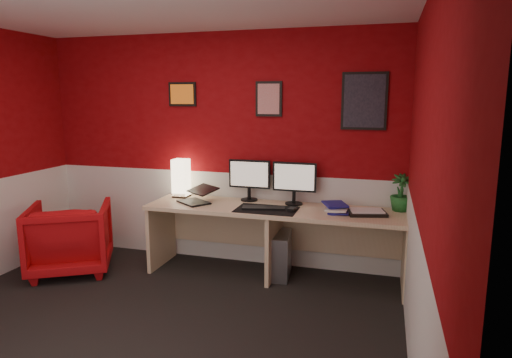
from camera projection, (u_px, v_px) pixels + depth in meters
name	position (u px, v px, depth m)	size (l,w,h in m)	color
ground	(139.00, 335.00, 3.45)	(4.00, 3.50, 0.01)	black
wall_back	(217.00, 150.00, 4.88)	(4.00, 0.01, 2.50)	maroon
wall_right	(423.00, 193.00, 2.67)	(0.01, 3.50, 2.50)	maroon
wainscot_back	(218.00, 216.00, 5.01)	(4.00, 0.01, 1.00)	silver
wainscot_right	(414.00, 309.00, 2.81)	(0.01, 3.50, 1.00)	silver
desk	(274.00, 243.00, 4.51)	(2.60, 0.65, 0.73)	tan
shoji_lamp	(181.00, 179.00, 4.89)	(0.16, 0.16, 0.40)	#FFE5B2
laptop	(193.00, 193.00, 4.62)	(0.33, 0.23, 0.22)	black
monitor_left	(249.00, 174.00, 4.70)	(0.45, 0.06, 0.58)	black
monitor_right	(294.00, 177.00, 4.53)	(0.45, 0.06, 0.58)	black
desk_mat	(267.00, 209.00, 4.36)	(0.60, 0.38, 0.01)	black
keyboard	(264.00, 208.00, 4.38)	(0.42, 0.14, 0.02)	black
mouse	(292.00, 209.00, 4.29)	(0.06, 0.10, 0.03)	black
book_bottom	(328.00, 211.00, 4.27)	(0.20, 0.26, 0.02)	navy
book_middle	(327.00, 208.00, 4.28)	(0.20, 0.27, 0.02)	silver
book_top	(325.00, 205.00, 4.29)	(0.20, 0.27, 0.03)	navy
zen_tray	(367.00, 213.00, 4.19)	(0.35, 0.25, 0.03)	black
potted_plant	(401.00, 193.00, 4.29)	(0.20, 0.20, 0.36)	#19591E
pc_tower	(280.00, 255.00, 4.56)	(0.20, 0.45, 0.45)	#99999E
armchair	(70.00, 238.00, 4.67)	(0.78, 0.80, 0.73)	#B60E11
art_left	(182.00, 94.00, 4.86)	(0.32, 0.02, 0.26)	orange
art_center	(269.00, 99.00, 4.60)	(0.28, 0.02, 0.36)	red
art_right	(364.00, 101.00, 4.34)	(0.44, 0.02, 0.56)	black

